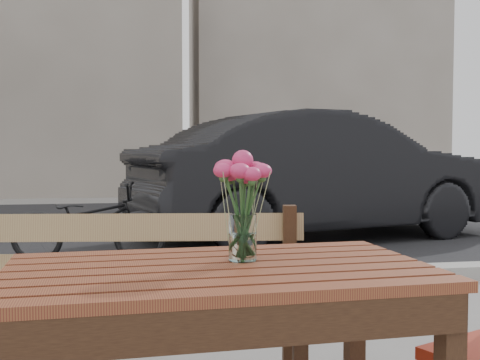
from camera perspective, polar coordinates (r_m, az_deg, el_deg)
The scene contains 7 objects.
street at distance 7.04m, azimuth -9.13°, elevation -6.20°, with size 30.00×8.12×0.12m.
backdrop_buildings at distance 16.46m, azimuth -8.93°, elevation 11.53°, with size 15.50×4.00×8.00m.
main_table at distance 1.88m, azimuth -1.95°, elevation -12.05°, with size 1.33×0.82×0.79m.
main_bench at distance 2.54m, azimuth -10.92°, elevation -10.40°, with size 1.55×0.63×0.93m.
main_vase at distance 1.91m, azimuth 0.25°, elevation -1.17°, with size 0.19×0.19×0.35m.
parked_car at distance 7.77m, azimuth 7.58°, elevation 0.35°, with size 1.68×4.83×1.59m, color black.
bicycle at distance 6.25m, azimuth -14.18°, elevation -3.92°, with size 0.54×1.55×0.81m, color black.
Camera 1 is at (-0.05, -1.88, 1.15)m, focal length 45.00 mm.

